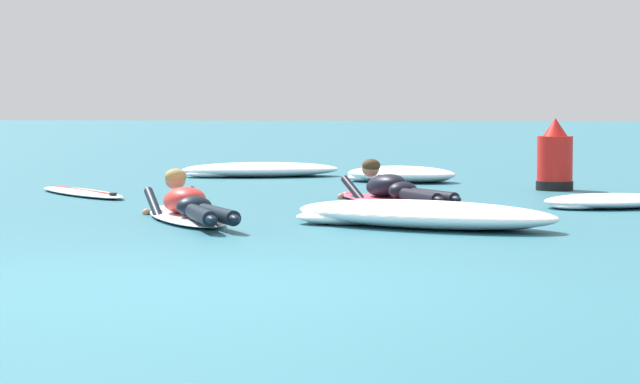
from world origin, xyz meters
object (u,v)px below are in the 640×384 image
at_px(drifting_surfboard, 82,192).
at_px(channel_marker_buoy, 555,162).
at_px(surfer_near, 188,208).
at_px(surfer_far, 392,192).

bearing_deg(drifting_surfboard, channel_marker_buoy, 16.97).
bearing_deg(surfer_near, surfer_far, 54.66).
relative_size(surfer_near, surfer_far, 1.02).
bearing_deg(channel_marker_buoy, drifting_surfboard, -163.03).
bearing_deg(channel_marker_buoy, surfer_near, -126.13).
xyz_separation_m(surfer_far, drifting_surfboard, (-3.93, 0.77, -0.10)).
bearing_deg(channel_marker_buoy, surfer_far, -126.88).
bearing_deg(surfer_near, drifting_surfboard, 124.13).
height_order(surfer_near, channel_marker_buoy, channel_marker_buoy).
distance_m(drifting_surfboard, channel_marker_buoy, 6.12).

